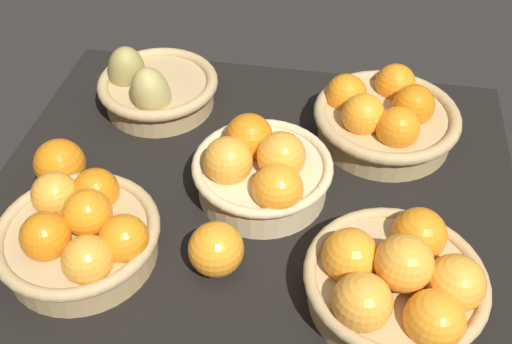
{
  "coord_description": "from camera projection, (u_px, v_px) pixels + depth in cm",
  "views": [
    {
      "loc": [
        12.29,
        -66.2,
        71.66
      ],
      "look_at": [
        0.6,
        0.82,
        7.0
      ],
      "focal_mm": 42.2,
      "sensor_mm": 36.0,
      "label": 1
    }
  ],
  "objects": [
    {
      "name": "loose_orange_back_gap",
      "position": [
        60.0,
        164.0,
        0.95
      ],
      "size": [
        8.17,
        8.17,
        8.17
      ],
      "primitive_type": "sphere",
      "color": "orange",
      "rests_on": "market_tray"
    },
    {
      "name": "basket_far_right",
      "position": [
        385.0,
        117.0,
        1.03
      ],
      "size": [
        25.07,
        25.07,
        10.64
      ],
      "color": "tan",
      "rests_on": "market_tray"
    },
    {
      "name": "market_tray",
      "position": [
        251.0,
        200.0,
        0.97
      ],
      "size": [
        84.0,
        72.0,
        3.0
      ],
      "primitive_type": "cube",
      "color": "black",
      "rests_on": "ground"
    },
    {
      "name": "loose_orange_front_gap",
      "position": [
        216.0,
        249.0,
        0.83
      ],
      "size": [
        7.81,
        7.81,
        7.81
      ],
      "primitive_type": "sphere",
      "color": "orange",
      "rests_on": "market_tray"
    },
    {
      "name": "basket_far_left_pears",
      "position": [
        154.0,
        88.0,
        1.1
      ],
      "size": [
        22.38,
        21.98,
        11.92
      ],
      "color": "tan",
      "rests_on": "market_tray"
    },
    {
      "name": "basket_near_left",
      "position": [
        81.0,
        233.0,
        0.84
      ],
      "size": [
        23.12,
        23.12,
        11.12
      ],
      "color": "tan",
      "rests_on": "market_tray"
    },
    {
      "name": "basket_near_right",
      "position": [
        398.0,
        281.0,
        0.78
      ],
      "size": [
        24.12,
        24.12,
        12.25
      ],
      "color": "tan",
      "rests_on": "market_tray"
    },
    {
      "name": "basket_center",
      "position": [
        261.0,
        170.0,
        0.93
      ],
      "size": [
        21.91,
        21.91,
        11.8
      ],
      "color": "#D3BC8C",
      "rests_on": "market_tray"
    }
  ]
}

